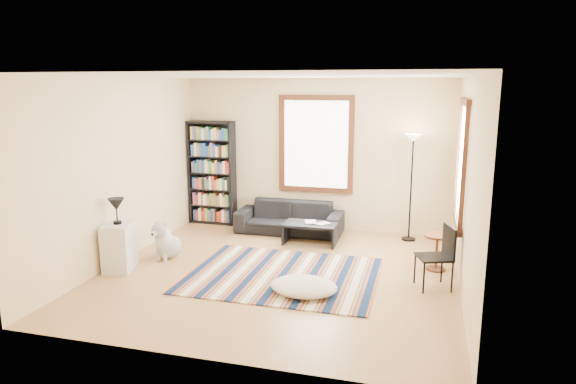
% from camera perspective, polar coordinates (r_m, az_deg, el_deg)
% --- Properties ---
extents(floor, '(5.00, 5.00, 0.10)m').
position_cam_1_polar(floor, '(7.57, -1.01, -9.31)').
color(floor, '#A66E4C').
rests_on(floor, ground).
extents(ceiling, '(5.00, 5.00, 0.10)m').
position_cam_1_polar(ceiling, '(7.06, -1.09, 13.21)').
color(ceiling, white).
rests_on(ceiling, floor).
extents(wall_back, '(5.00, 0.10, 2.80)m').
position_cam_1_polar(wall_back, '(9.62, 3.21, 4.18)').
color(wall_back, '#D0B88C').
rests_on(wall_back, floor).
extents(wall_front, '(5.00, 0.10, 2.80)m').
position_cam_1_polar(wall_front, '(4.84, -9.54, -3.70)').
color(wall_front, '#D0B88C').
rests_on(wall_front, floor).
extents(wall_left, '(0.10, 5.00, 2.80)m').
position_cam_1_polar(wall_left, '(8.25, -18.33, 2.31)').
color(wall_left, '#D0B88C').
rests_on(wall_left, floor).
extents(wall_right, '(0.10, 5.00, 2.80)m').
position_cam_1_polar(wall_right, '(6.92, 19.67, 0.47)').
color(wall_right, '#D0B88C').
rests_on(wall_right, floor).
extents(window_back, '(1.20, 0.06, 1.60)m').
position_cam_1_polar(window_back, '(9.52, 3.13, 5.31)').
color(window_back, white).
rests_on(window_back, wall_back).
extents(window_right, '(0.06, 1.20, 1.60)m').
position_cam_1_polar(window_right, '(7.67, 18.76, 3.11)').
color(window_right, white).
rests_on(window_right, wall_right).
extents(rug, '(2.67, 2.13, 0.02)m').
position_cam_1_polar(rug, '(7.44, -0.58, -9.21)').
color(rug, '#0B1D3B').
rests_on(rug, floor).
extents(sofa, '(0.79, 1.95, 0.57)m').
position_cam_1_polar(sofa, '(9.45, 0.18, -2.85)').
color(sofa, black).
rests_on(sofa, floor).
extents(bookshelf, '(0.90, 0.30, 2.00)m').
position_cam_1_polar(bookshelf, '(10.08, -8.44, 2.12)').
color(bookshelf, black).
rests_on(bookshelf, floor).
extents(coffee_table, '(0.98, 0.68, 0.36)m').
position_cam_1_polar(coffee_table, '(8.84, 2.50, -4.61)').
color(coffee_table, black).
rests_on(coffee_table, floor).
extents(book_a, '(0.29, 0.25, 0.02)m').
position_cam_1_polar(book_a, '(8.80, 1.88, -3.36)').
color(book_a, beige).
rests_on(book_a, coffee_table).
extents(book_b, '(0.28, 0.29, 0.02)m').
position_cam_1_polar(book_b, '(8.80, 3.54, -3.41)').
color(book_b, beige).
rests_on(book_b, coffee_table).
extents(floor_cushion, '(0.93, 0.72, 0.22)m').
position_cam_1_polar(floor_cushion, '(6.78, 1.77, -10.45)').
color(floor_cushion, beige).
rests_on(floor_cushion, floor).
extents(floor_lamp, '(0.37, 0.37, 1.86)m').
position_cam_1_polar(floor_lamp, '(9.10, 13.51, 0.42)').
color(floor_lamp, black).
rests_on(floor_lamp, floor).
extents(side_table, '(0.44, 0.44, 0.54)m').
position_cam_1_polar(side_table, '(7.88, 16.17, -6.45)').
color(side_table, '#4D2413').
rests_on(side_table, floor).
extents(folding_chair, '(0.53, 0.52, 0.86)m').
position_cam_1_polar(folding_chair, '(7.14, 15.91, -7.00)').
color(folding_chair, black).
rests_on(folding_chair, floor).
extents(white_cabinet, '(0.48, 0.57, 0.70)m').
position_cam_1_polar(white_cabinet, '(7.96, -18.25, -5.81)').
color(white_cabinet, silver).
rests_on(white_cabinet, floor).
extents(table_lamp, '(0.28, 0.28, 0.38)m').
position_cam_1_polar(table_lamp, '(7.81, -18.50, -2.03)').
color(table_lamp, black).
rests_on(table_lamp, white_cabinet).
extents(dog, '(0.52, 0.67, 0.61)m').
position_cam_1_polar(dog, '(8.31, -13.18, -5.10)').
color(dog, silver).
rests_on(dog, floor).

